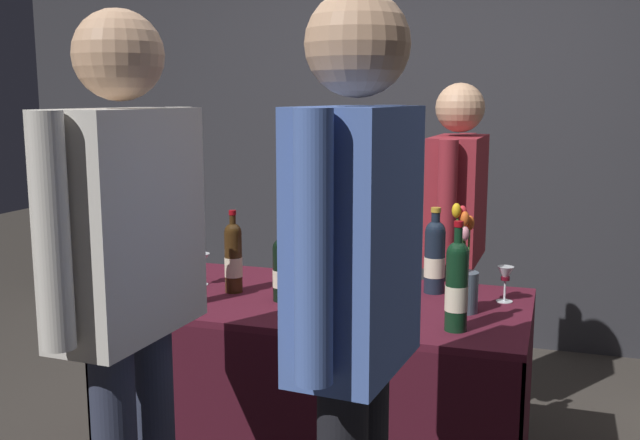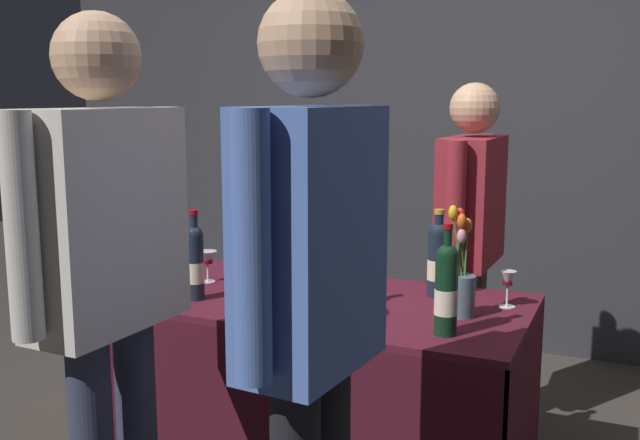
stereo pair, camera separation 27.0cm
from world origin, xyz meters
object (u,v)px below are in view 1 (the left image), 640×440
display_bottle_0 (334,271)px  wine_glass_mid (505,276)px  tasting_table (320,355)px  featured_wine_bottle (194,264)px  taster_foreground_right (355,293)px  flower_vase (464,278)px  wine_glass_near_vendor (355,288)px  wine_glass_near_taster (200,262)px  vendor_presenter (456,225)px

display_bottle_0 → wine_glass_mid: bearing=26.7°
tasting_table → featured_wine_bottle: bearing=-154.0°
featured_wine_bottle → wine_glass_mid: size_ratio=2.54×
display_bottle_0 → taster_foreground_right: size_ratio=0.20×
display_bottle_0 → flower_vase: flower_vase is taller
featured_wine_bottle → flower_vase: flower_vase is taller
wine_glass_near_vendor → display_bottle_0: bearing=141.7°
display_bottle_0 → wine_glass_near_taster: (-0.61, 0.16, -0.05)m
tasting_table → vendor_presenter: (0.41, 0.69, 0.41)m
featured_wine_bottle → wine_glass_near_vendor: 0.61m
featured_wine_bottle → taster_foreground_right: size_ratio=0.20×
display_bottle_0 → wine_glass_near_vendor: size_ratio=2.33×
featured_wine_bottle → vendor_presenter: vendor_presenter is taller
wine_glass_mid → featured_wine_bottle: bearing=-161.1°
display_bottle_0 → taster_foreground_right: 0.88m
wine_glass_near_taster → vendor_presenter: 1.15m
flower_vase → vendor_presenter: 0.71m
featured_wine_bottle → taster_foreground_right: 1.11m
wine_glass_near_vendor → wine_glass_mid: 0.60m
featured_wine_bottle → taster_foreground_right: (0.82, -0.73, 0.15)m
wine_glass_near_vendor → taster_foreground_right: (0.20, -0.74, 0.19)m
wine_glass_mid → taster_foreground_right: size_ratio=0.08×
flower_vase → vendor_presenter: vendor_presenter is taller
featured_wine_bottle → flower_vase: size_ratio=0.88×
wine_glass_mid → tasting_table: bearing=-165.9°
featured_wine_bottle → wine_glass_mid: 1.15m
featured_wine_bottle → flower_vase: bearing=11.6°
wine_glass_mid → wine_glass_near_taster: wine_glass_mid is taller
tasting_table → wine_glass_near_taster: bearing=176.2°
taster_foreground_right → flower_vase: bearing=-3.6°
featured_wine_bottle → wine_glass_near_vendor: size_ratio=2.33×
wine_glass_near_vendor → flower_vase: bearing=29.0°
featured_wine_bottle → vendor_presenter: size_ratio=0.22×
wine_glass_near_taster → flower_vase: flower_vase is taller
tasting_table → wine_glass_mid: (0.67, 0.17, 0.32)m
tasting_table → display_bottle_0: display_bottle_0 is taller
tasting_table → taster_foreground_right: 1.14m
vendor_presenter → taster_foreground_right: taster_foreground_right is taller
wine_glass_near_taster → taster_foreground_right: (0.92, -0.97, 0.20)m
featured_wine_bottle → wine_glass_near_vendor: (0.61, 0.00, -0.04)m
wine_glass_near_vendor → vendor_presenter: vendor_presenter is taller
flower_vase → display_bottle_0: bearing=-165.7°
wine_glass_mid → wine_glass_near_taster: bearing=-173.6°
wine_glass_near_vendor → wine_glass_mid: bearing=37.7°
tasting_table → taster_foreground_right: (0.40, -0.94, 0.52)m
tasting_table → wine_glass_near_vendor: 0.43m
display_bottle_0 → wine_glass_mid: size_ratio=2.54×
taster_foreground_right → vendor_presenter: bearing=4.5°
wine_glass_near_vendor → wine_glass_mid: wine_glass_near_vendor is taller
wine_glass_mid → flower_vase: size_ratio=0.34×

